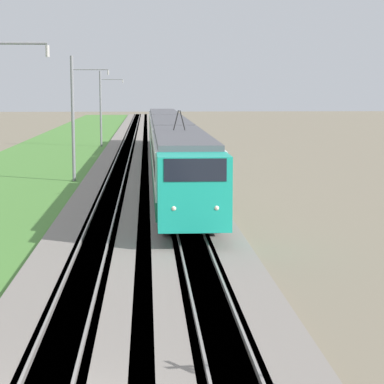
% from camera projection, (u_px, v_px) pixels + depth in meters
% --- Properties ---
extents(ballast_main, '(240.00, 4.40, 0.30)m').
position_uv_depth(ballast_main, '(122.00, 163.00, 62.71)').
color(ballast_main, gray).
rests_on(ballast_main, ground).
extents(ballast_adjacent, '(240.00, 4.40, 0.30)m').
position_uv_depth(ballast_adjacent, '(168.00, 163.00, 62.94)').
color(ballast_adjacent, gray).
rests_on(ballast_adjacent, ground).
extents(track_main, '(240.00, 1.57, 0.45)m').
position_uv_depth(track_main, '(122.00, 163.00, 62.71)').
color(track_main, '#4C4238').
rests_on(track_main, ground).
extents(track_adjacent, '(240.00, 1.57, 0.45)m').
position_uv_depth(track_adjacent, '(168.00, 162.00, 62.94)').
color(track_adjacent, '#4C4238').
rests_on(track_adjacent, ground).
extents(grass_verge, '(240.00, 12.43, 0.12)m').
position_uv_depth(grass_verge, '(46.00, 164.00, 62.34)').
color(grass_verge, '#4C8438').
rests_on(grass_verge, ground).
extents(passenger_train, '(58.73, 2.89, 5.16)m').
position_uv_depth(passenger_train, '(170.00, 140.00, 56.70)').
color(passenger_train, '#19A88E').
rests_on(passenger_train, ground).
extents(catenary_mast_mid, '(0.22, 2.56, 8.48)m').
position_uv_depth(catenary_mast_mid, '(74.00, 118.00, 50.00)').
color(catenary_mast_mid, slate).
rests_on(catenary_mast_mid, ground).
extents(catenary_mast_far, '(0.22, 2.56, 8.23)m').
position_uv_depth(catenary_mast_far, '(101.00, 108.00, 80.68)').
color(catenary_mast_far, slate).
rests_on(catenary_mast_far, ground).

